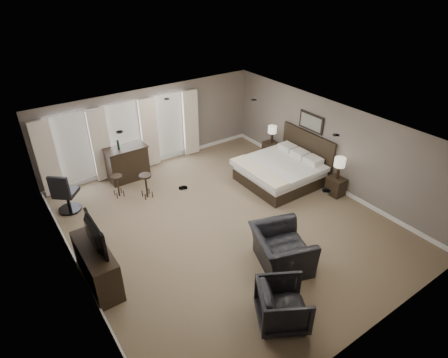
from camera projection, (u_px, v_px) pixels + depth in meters
room at (227, 181)px, 9.27m from camera, size 7.60×8.60×2.64m
window_bay at (125, 138)px, 11.73m from camera, size 5.25×0.20×2.30m
bed at (281, 162)px, 11.38m from camera, size 2.25×2.14×1.43m
nightstand_near at (336, 186)px, 11.02m from camera, size 0.41×0.50×0.54m
nightstand_far at (271, 150)px, 13.07m from camera, size 0.43×0.52×0.57m
lamp_near at (339, 168)px, 10.72m from camera, size 0.32×0.32×0.66m
lamp_far at (272, 135)px, 12.77m from camera, size 0.30×0.30×0.61m
wall_art at (311, 122)px, 11.41m from camera, size 0.04×0.96×0.56m
dresser at (97, 266)px, 7.89m from camera, size 0.53×1.64×0.95m
tv at (92, 246)px, 7.61m from camera, size 0.65×1.12×0.15m
armchair_near at (282, 244)px, 8.31m from camera, size 1.27×1.56×1.18m
armchair_far at (283, 303)px, 7.02m from camera, size 1.21×1.23×0.95m
bar_counter at (128, 163)px, 11.68m from camera, size 1.26×0.65×1.10m
bar_stool_left at (118, 186)px, 10.90m from camera, size 0.33×0.33×0.68m
bar_stool_right at (146, 186)px, 10.84m from camera, size 0.39×0.39×0.75m
desk_chair at (66, 192)px, 10.14m from camera, size 0.87×0.87×1.21m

